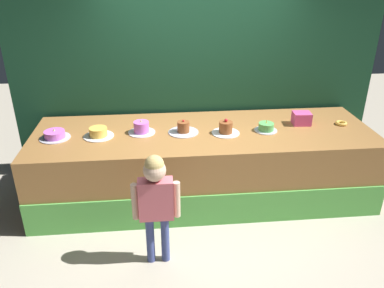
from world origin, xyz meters
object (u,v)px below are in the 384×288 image
at_px(cake_center_right, 183,128).
at_px(child_figure, 156,196).
at_px(cake_center_left, 141,128).
at_px(cake_right, 226,128).
at_px(cake_far_left, 55,135).
at_px(donut, 341,123).
at_px(cake_left, 98,133).
at_px(cake_far_right, 266,127).
at_px(pink_box, 302,118).

bearing_deg(cake_center_right, child_figure, -106.83).
bearing_deg(cake_center_left, cake_right, -6.44).
relative_size(cake_center_right, cake_right, 1.09).
bearing_deg(cake_far_left, child_figure, -44.85).
bearing_deg(cake_right, cake_center_left, 173.56).
xyz_separation_m(donut, cake_center_right, (-1.96, -0.05, 0.03)).
xyz_separation_m(donut, cake_right, (-1.47, -0.13, 0.04)).
height_order(cake_left, cake_center_right, cake_center_right).
height_order(child_figure, cake_center_left, child_figure).
distance_m(child_figure, cake_far_right, 1.72).
xyz_separation_m(pink_box, cake_right, (-0.98, -0.19, -0.01)).
distance_m(cake_far_left, cake_far_right, 2.44).
bearing_deg(child_figure, donut, 27.37).
height_order(cake_left, cake_center_left, cake_center_left).
height_order(child_figure, cake_left, child_figure).
bearing_deg(donut, pink_box, 172.54).
distance_m(donut, cake_right, 1.47).
bearing_deg(pink_box, donut, -7.46).
relative_size(pink_box, cake_far_left, 0.62).
relative_size(pink_box, cake_center_left, 0.67).
bearing_deg(cake_center_right, cake_right, -8.29).
bearing_deg(child_figure, cake_left, 119.60).
bearing_deg(cake_far_left, cake_left, -0.10).
distance_m(pink_box, cake_center_right, 1.47).
distance_m(cake_left, cake_right, 1.47).
bearing_deg(cake_far_left, pink_box, 2.68).
distance_m(pink_box, cake_left, 2.45).
relative_size(donut, cake_far_left, 0.41).
distance_m(donut, cake_center_left, 2.44).
xyz_separation_m(donut, cake_far_left, (-3.42, -0.07, 0.02)).
xyz_separation_m(child_figure, cake_center_right, (0.34, 1.14, 0.17)).
distance_m(child_figure, cake_right, 1.36).
relative_size(child_figure, cake_far_right, 4.30).
bearing_deg(cake_far_right, cake_far_left, 179.41).
relative_size(cake_left, cake_far_right, 1.27).
distance_m(cake_center_left, cake_center_right, 0.49).
bearing_deg(cake_left, donut, 1.45).
relative_size(cake_far_left, cake_right, 1.05).
distance_m(donut, cake_far_right, 0.98).
height_order(pink_box, cake_far_left, pink_box).
relative_size(donut, cake_right, 0.43).
bearing_deg(child_figure, cake_center_right, 73.17).
height_order(cake_left, cake_far_right, cake_far_right).
distance_m(cake_far_left, cake_left, 0.49).
bearing_deg(cake_right, cake_far_right, 3.16).
bearing_deg(donut, child_figure, -152.63).
xyz_separation_m(child_figure, donut, (2.30, 1.19, 0.14)).
distance_m(cake_far_left, cake_right, 1.96).
bearing_deg(cake_right, child_figure, -128.02).
bearing_deg(cake_center_right, cake_left, -178.83).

